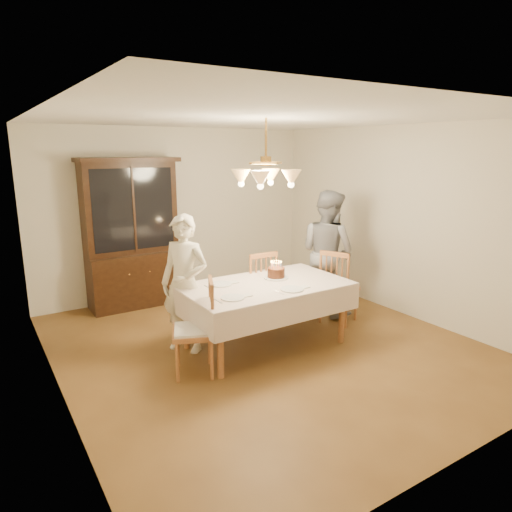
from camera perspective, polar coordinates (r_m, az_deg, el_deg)
ground at (r=5.54m, az=1.13°, el=-11.04°), size 5.00×5.00×0.00m
room_shell at (r=5.09m, az=1.21°, el=5.39°), size 5.00×5.00×5.00m
dining_table at (r=5.29m, az=1.16°, el=-4.29°), size 1.90×1.10×0.76m
china_hutch at (r=6.86m, az=-15.27°, el=2.40°), size 1.38×0.54×2.16m
chair_far_side at (r=6.03m, az=0.06°, el=-4.45°), size 0.45×0.43×1.00m
chair_left_end at (r=4.77m, az=-7.71°, el=-9.38°), size 0.56×0.57×1.00m
chair_right_end at (r=6.18m, az=10.28°, el=-4.23°), size 0.56×0.57×1.00m
elderly_woman at (r=5.22m, az=-8.91°, el=-3.46°), size 0.65×0.69×1.58m
adult_in_grey at (r=6.44m, az=8.92°, el=0.46°), size 0.77×0.93×1.74m
birthday_cake at (r=5.49m, az=2.53°, el=-2.18°), size 0.30×0.30×0.21m
place_setting_near_left at (r=4.78m, az=-2.81°, el=-5.22°), size 0.40×0.25×0.02m
place_setting_near_right at (r=5.07m, az=4.63°, el=-4.15°), size 0.41×0.26×0.02m
place_setting_far_left at (r=5.25m, az=-4.29°, el=-3.52°), size 0.39×0.25×0.02m
chandelier at (r=5.06m, az=1.23°, el=9.83°), size 0.62×0.62×0.73m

